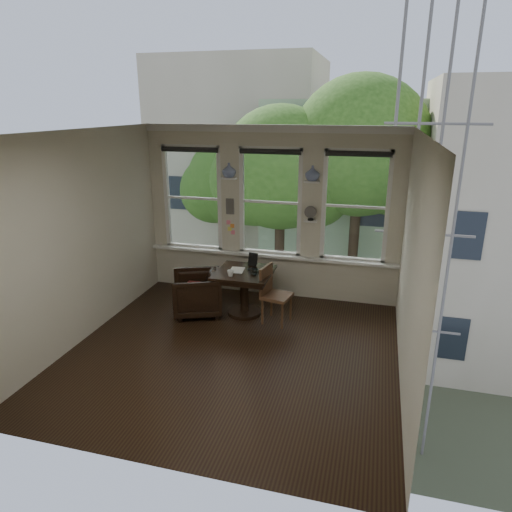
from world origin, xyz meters
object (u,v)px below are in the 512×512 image
(armchair_left, at_px, (197,293))
(side_chair_right, at_px, (277,295))
(table, at_px, (244,293))
(laptop, at_px, (255,271))
(mug, at_px, (231,273))

(armchair_left, height_order, side_chair_right, side_chair_right)
(table, height_order, laptop, laptop)
(table, bearing_deg, mug, -118.20)
(table, xyz_separation_m, armchair_left, (-0.76, -0.19, -0.02))
(armchair_left, bearing_deg, table, 81.80)
(table, height_order, armchair_left, table)
(side_chair_right, xyz_separation_m, laptop, (-0.40, 0.18, 0.30))
(table, distance_m, mug, 0.52)
(side_chair_right, relative_size, mug, 8.76)
(armchair_left, bearing_deg, laptop, 79.66)
(table, distance_m, armchair_left, 0.79)
(armchair_left, height_order, mug, mug)
(laptop, bearing_deg, side_chair_right, -9.36)
(armchair_left, distance_m, laptop, 1.05)
(side_chair_right, height_order, mug, side_chair_right)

